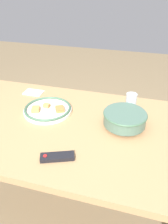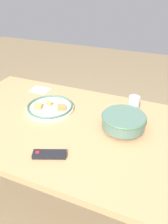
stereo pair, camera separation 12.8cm
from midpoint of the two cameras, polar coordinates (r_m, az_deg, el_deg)
name	(u,v)px [view 2 (the right image)]	position (r m, az deg, el deg)	size (l,w,h in m)	color
ground_plane	(71,200)	(1.77, -1.21, -22.12)	(8.00, 8.00, 0.00)	#7F6B4C
dining_table	(68,133)	(1.31, -1.52, -5.61)	(1.52, 0.88, 0.71)	tan
noodle_bowl	(124,121)	(1.22, 13.27, -2.35)	(0.24, 0.24, 0.09)	#4C6B5B
food_plate	(50,107)	(1.39, -6.27, 1.18)	(0.30, 0.30, 0.04)	silver
tv_remote	(49,154)	(1.05, -5.56, -11.08)	(0.17, 0.11, 0.02)	black
drinking_glass	(134,105)	(1.38, 15.45, 1.72)	(0.07, 0.07, 0.11)	silver
folded_napkin	(40,90)	(1.65, -9.19, 5.64)	(0.13, 0.09, 0.01)	white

